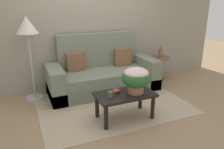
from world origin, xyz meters
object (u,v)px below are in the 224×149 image
(potted_plant, at_px, (136,78))
(couch, at_px, (103,75))
(snack_bowl, at_px, (116,90))
(side_table, at_px, (159,64))
(floor_lamp, at_px, (27,32))
(coffee_table, at_px, (125,98))
(table_vase, at_px, (160,53))
(coffee_mug, at_px, (111,94))

(potted_plant, bearing_deg, couch, 93.18)
(potted_plant, bearing_deg, snack_bowl, 157.71)
(couch, distance_m, side_table, 1.45)
(couch, xyz_separation_m, floor_lamp, (-1.35, 0.12, 0.94))
(coffee_table, distance_m, snack_bowl, 0.18)
(table_vase, bearing_deg, couch, -176.61)
(couch, relative_size, coffee_mug, 18.62)
(potted_plant, xyz_separation_m, table_vase, (1.39, 1.35, -0.04))
(couch, bearing_deg, coffee_mug, -105.61)
(couch, xyz_separation_m, side_table, (1.45, 0.09, 0.04))
(floor_lamp, distance_m, coffee_mug, 1.89)
(snack_bowl, bearing_deg, coffee_mug, -140.64)
(couch, height_order, floor_lamp, floor_lamp)
(potted_plant, height_order, table_vase, potted_plant)
(coffee_table, xyz_separation_m, floor_lamp, (-1.25, 1.35, 0.92))
(side_table, bearing_deg, coffee_mug, -142.92)
(coffee_table, bearing_deg, snack_bowl, 142.90)
(floor_lamp, xyz_separation_m, potted_plant, (1.42, -1.38, -0.60))
(floor_lamp, distance_m, table_vase, 2.89)
(couch, distance_m, table_vase, 1.50)
(side_table, height_order, table_vase, table_vase)
(potted_plant, bearing_deg, coffee_table, 169.49)
(coffee_table, distance_m, table_vase, 2.07)
(side_table, xyz_separation_m, table_vase, (0.02, -0.01, 0.27))
(coffee_table, height_order, snack_bowl, snack_bowl)
(side_table, xyz_separation_m, snack_bowl, (-1.66, -1.24, 0.09))
(couch, height_order, snack_bowl, couch)
(side_table, bearing_deg, couch, -176.38)
(potted_plant, distance_m, snack_bowl, 0.37)
(coffee_table, relative_size, potted_plant, 2.05)
(floor_lamp, relative_size, snack_bowl, 12.62)
(table_vase, bearing_deg, potted_plant, -135.88)
(floor_lamp, bearing_deg, side_table, -0.54)
(couch, relative_size, floor_lamp, 1.44)
(coffee_table, height_order, coffee_mug, coffee_mug)
(coffee_mug, distance_m, snack_bowl, 0.19)
(coffee_mug, height_order, table_vase, table_vase)
(table_vase, bearing_deg, coffee_mug, -143.27)
(side_table, bearing_deg, floor_lamp, 179.46)
(table_vase, bearing_deg, side_table, 162.72)
(side_table, bearing_deg, coffee_table, -139.41)
(coffee_table, xyz_separation_m, potted_plant, (0.17, -0.03, 0.32))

